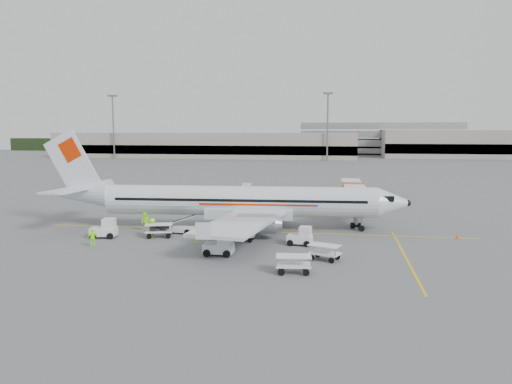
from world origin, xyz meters
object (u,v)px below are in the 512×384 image
aircraft (240,181)px  jet_bridge (353,201)px  belt_loader (179,221)px  tug_mid (219,244)px  tug_fore (300,236)px  tug_aft (103,228)px

aircraft → jet_bridge: (11.70, 8.19, -2.98)m
belt_loader → tug_mid: bearing=-45.3°
jet_bridge → tug_mid: 22.29m
belt_loader → tug_mid: size_ratio=1.81×
jet_bridge → tug_mid: (-11.40, -19.12, -1.14)m
tug_mid → tug_fore: bearing=36.3°
aircraft → tug_mid: (0.30, -10.93, -4.13)m
aircraft → belt_loader: (-5.70, -2.92, -3.87)m
tug_mid → belt_loader: bearing=126.3°
tug_fore → tug_mid: bearing=-136.5°
jet_bridge → tug_aft: (-23.87, -14.35, -1.16)m
aircraft → jet_bridge: aircraft is taller
belt_loader → tug_aft: (-6.48, -3.23, -0.27)m
aircraft → tug_aft: (-12.18, -6.15, -4.14)m
aircraft → tug_fore: aircraft is taller
aircraft → tug_fore: bearing=-46.6°
aircraft → jet_bridge: size_ratio=2.31×
tug_aft → jet_bridge: bearing=22.0°
tug_mid → tug_aft: bearing=158.6°
tug_fore → tug_mid: 7.92m
aircraft → tug_mid: bearing=-92.1°
aircraft → belt_loader: bearing=-156.5°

